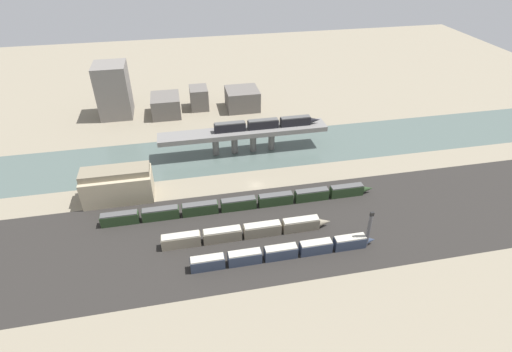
# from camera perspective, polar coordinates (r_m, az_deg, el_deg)

# --- Properties ---
(ground_plane) EXTENTS (400.00, 400.00, 0.00)m
(ground_plane) POSITION_cam_1_polar(r_m,az_deg,el_deg) (138.75, -0.01, -1.27)
(ground_plane) COLOR gray
(railbed_yard) EXTENTS (280.00, 42.00, 0.01)m
(railbed_yard) POSITION_cam_1_polar(r_m,az_deg,el_deg) (120.32, 2.28, -7.70)
(railbed_yard) COLOR #282623
(railbed_yard) RESTS_ON ground
(river_water) EXTENTS (320.00, 29.57, 0.01)m
(river_water) POSITION_cam_1_polar(r_m,az_deg,el_deg) (158.48, -1.72, 3.56)
(river_water) COLOR #4C5B56
(river_water) RESTS_ON ground
(bridge) EXTENTS (65.12, 8.14, 9.45)m
(bridge) POSITION_cam_1_polar(r_m,az_deg,el_deg) (154.72, -1.77, 6.05)
(bridge) COLOR slate
(bridge) RESTS_ON ground
(train_on_bridge) EXTENTS (41.84, 2.65, 3.59)m
(train_on_bridge) POSITION_cam_1_polar(r_m,az_deg,el_deg) (154.75, 1.51, 7.48)
(train_on_bridge) COLOR black
(train_on_bridge) RESTS_ON bridge
(train_yard_near) EXTENTS (52.19, 2.74, 3.83)m
(train_yard_near) POSITION_cam_1_polar(r_m,az_deg,el_deg) (111.09, 4.08, -10.74)
(train_yard_near) COLOR #2D384C
(train_yard_near) RESTS_ON ground
(train_yard_mid) EXTENTS (49.99, 2.84, 4.00)m
(train_yard_mid) POSITION_cam_1_polar(r_m,az_deg,el_deg) (116.71, -1.36, -7.96)
(train_yard_mid) COLOR gray
(train_yard_mid) RESTS_ON ground
(train_yard_far) EXTENTS (87.96, 2.61, 3.90)m
(train_yard_far) POSITION_cam_1_polar(r_m,az_deg,el_deg) (127.14, -1.99, -3.94)
(train_yard_far) COLOR #23381E
(train_yard_far) RESTS_ON ground
(warehouse_building) EXTENTS (22.02, 10.12, 11.31)m
(warehouse_building) POSITION_cam_1_polar(r_m,az_deg,el_deg) (137.01, -19.16, -1.18)
(warehouse_building) COLOR tan
(warehouse_building) RESTS_ON ground
(signal_tower) EXTENTS (1.00, 1.00, 12.25)m
(signal_tower) POSITION_cam_1_polar(r_m,az_deg,el_deg) (115.42, 15.80, -7.45)
(signal_tower) COLOR #4C4C51
(signal_tower) RESTS_ON ground
(city_block_far_left) EXTENTS (14.03, 15.42, 23.94)m
(city_block_far_left) POSITION_cam_1_polar(r_m,az_deg,el_deg) (194.86, -19.69, 11.45)
(city_block_far_left) COLOR slate
(city_block_far_left) RESTS_ON ground
(city_block_left) EXTENTS (12.84, 15.39, 9.06)m
(city_block_left) POSITION_cam_1_polar(r_m,az_deg,el_deg) (191.69, -12.74, 9.82)
(city_block_left) COLOR #605B56
(city_block_left) RESTS_ON ground
(city_block_center) EXTENTS (8.26, 11.09, 10.14)m
(city_block_center) POSITION_cam_1_polar(r_m,az_deg,el_deg) (195.78, -8.14, 10.99)
(city_block_center) COLOR #605B56
(city_block_center) RESTS_ON ground
(city_block_right) EXTENTS (15.10, 14.63, 9.52)m
(city_block_right) POSITION_cam_1_polar(r_m,az_deg,el_deg) (193.67, -1.97, 10.96)
(city_block_right) COLOR #605B56
(city_block_right) RESTS_ON ground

